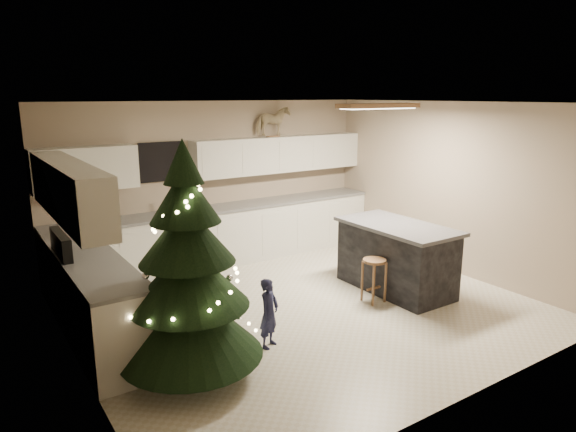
{
  "coord_description": "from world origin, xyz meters",
  "views": [
    {
      "loc": [
        -3.61,
        -5.07,
        2.7
      ],
      "look_at": [
        0.0,
        0.35,
        1.15
      ],
      "focal_mm": 32.0,
      "sensor_mm": 36.0,
      "label": 1
    }
  ],
  "objects_px": {
    "bar_stool": "(374,270)",
    "christmas_tree": "(189,283)",
    "island": "(396,257)",
    "rocking_horse": "(273,121)",
    "toddler": "(269,313)"
  },
  "relations": [
    {
      "from": "bar_stool",
      "to": "rocking_horse",
      "type": "bearing_deg",
      "value": 87.48
    },
    {
      "from": "island",
      "to": "rocking_horse",
      "type": "xyz_separation_m",
      "value": [
        -0.43,
        2.53,
        1.78
      ]
    },
    {
      "from": "bar_stool",
      "to": "rocking_horse",
      "type": "xyz_separation_m",
      "value": [
        0.12,
        2.69,
        1.82
      ]
    },
    {
      "from": "christmas_tree",
      "to": "island",
      "type": "bearing_deg",
      "value": 8.82
    },
    {
      "from": "island",
      "to": "bar_stool",
      "type": "relative_size",
      "value": 2.9
    },
    {
      "from": "island",
      "to": "christmas_tree",
      "type": "xyz_separation_m",
      "value": [
        -3.3,
        -0.51,
        0.47
      ]
    },
    {
      "from": "christmas_tree",
      "to": "bar_stool",
      "type": "bearing_deg",
      "value": 7.48
    },
    {
      "from": "island",
      "to": "bar_stool",
      "type": "bearing_deg",
      "value": -164.66
    },
    {
      "from": "bar_stool",
      "to": "christmas_tree",
      "type": "xyz_separation_m",
      "value": [
        -2.75,
        -0.36,
        0.51
      ]
    },
    {
      "from": "island",
      "to": "rocking_horse",
      "type": "height_order",
      "value": "rocking_horse"
    },
    {
      "from": "rocking_horse",
      "to": "island",
      "type": "bearing_deg",
      "value": -168.04
    },
    {
      "from": "bar_stool",
      "to": "christmas_tree",
      "type": "height_order",
      "value": "christmas_tree"
    },
    {
      "from": "island",
      "to": "christmas_tree",
      "type": "bearing_deg",
      "value": -171.18
    },
    {
      "from": "island",
      "to": "toddler",
      "type": "bearing_deg",
      "value": -169.15
    },
    {
      "from": "christmas_tree",
      "to": "toddler",
      "type": "bearing_deg",
      "value": 3.55
    }
  ]
}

